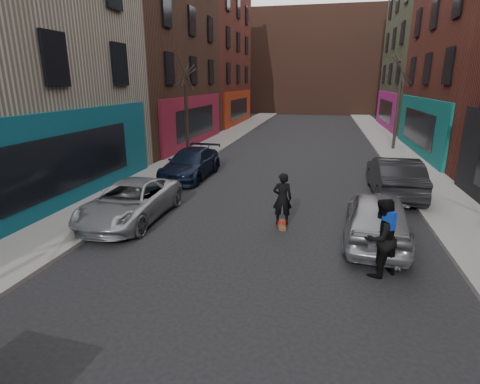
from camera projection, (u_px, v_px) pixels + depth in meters
The scene contains 13 objects.
sidewalk_left at pixel (234, 133), 33.43m from camera, with size 2.50×84.00×0.13m, color gray.
sidewalk_right at pixel (381, 137), 30.84m from camera, with size 2.50×84.00×0.13m, color gray.
buildings_left at pixel (36, 6), 19.51m from camera, with size 12.00×56.00×16.50m, color #572018.
building_far at pixel (317, 63), 54.50m from camera, with size 40.00×10.00×14.00m, color #47281E.
tree_left_far at pixel (186, 101), 21.25m from camera, with size 2.00×2.00×6.50m, color black, non-canonical shape.
tree_right_far at pixel (399, 96), 24.25m from camera, with size 2.00×2.00×6.80m, color black, non-canonical shape.
parked_left_far at pixel (131, 201), 12.46m from camera, with size 2.13×4.63×1.29m, color #909398.
parked_left_end at pixel (191, 164), 17.99m from camera, with size 1.91×4.69×1.36m, color black.
parked_right_far at pixel (377, 216), 10.76m from camera, with size 1.78×4.42×1.51m, color gray.
parked_right_end at pixel (394, 176), 15.14m from camera, with size 1.66×4.76×1.57m, color black.
skateboard at pixel (281, 225), 12.03m from camera, with size 0.22×0.80×0.10m, color brown.
skateboarder at pixel (282, 199), 11.78m from camera, with size 0.61×0.40×1.67m, color black.
pedestrian at pixel (381, 238), 8.76m from camera, with size 1.18×1.15×1.92m.
Camera 1 is at (1.53, -2.65, 4.49)m, focal length 28.00 mm.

